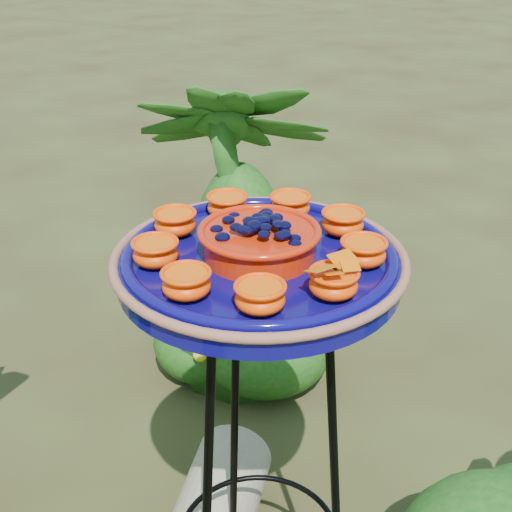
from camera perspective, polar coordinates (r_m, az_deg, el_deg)
name	(u,v)px	position (r m, az deg, el deg)	size (l,w,h in m)	color
tripod_stand	(259,446)	(1.24, 0.23, -14.95)	(0.38, 0.38, 0.82)	black
feeder_dish	(259,257)	(1.03, 0.27, -0.10)	(0.53, 0.53, 0.10)	#0A0754
shrub_back_right	(240,234)	(2.00, -1.32, 1.78)	(0.52, 0.52, 0.92)	#154813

